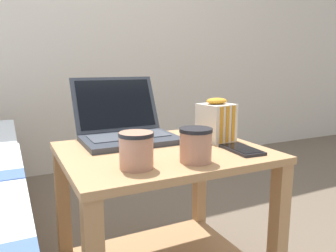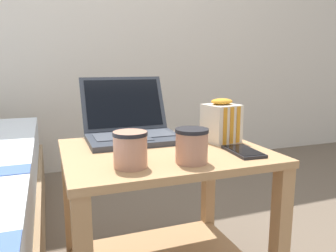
{
  "view_description": "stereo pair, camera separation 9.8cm",
  "coord_description": "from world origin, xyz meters",
  "px_view_note": "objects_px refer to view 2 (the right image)",
  "views": [
    {
      "loc": [
        -0.43,
        -0.91,
        0.81
      ],
      "look_at": [
        0.0,
        -0.04,
        0.63
      ],
      "focal_mm": 35.0,
      "sensor_mm": 36.0,
      "label": 1
    },
    {
      "loc": [
        -0.34,
        -0.95,
        0.81
      ],
      "look_at": [
        0.0,
        -0.04,
        0.63
      ],
      "focal_mm": 35.0,
      "sensor_mm": 36.0,
      "label": 2
    }
  ],
  "objects_px": {
    "mug_front_left": "(191,144)",
    "laptop": "(131,126)",
    "snack_bag": "(221,122)",
    "mug_front_right": "(131,147)",
    "cell_phone": "(243,151)"
  },
  "relations": [
    {
      "from": "mug_front_left",
      "to": "laptop",
      "type": "bearing_deg",
      "value": 103.1
    },
    {
      "from": "snack_bag",
      "to": "mug_front_left",
      "type": "bearing_deg",
      "value": -136.39
    },
    {
      "from": "mug_front_left",
      "to": "mug_front_right",
      "type": "xyz_separation_m",
      "value": [
        -0.16,
        0.02,
        0.0
      ]
    },
    {
      "from": "mug_front_left",
      "to": "snack_bag",
      "type": "bearing_deg",
      "value": 43.61
    },
    {
      "from": "laptop",
      "to": "mug_front_right",
      "type": "xyz_separation_m",
      "value": [
        -0.08,
        -0.33,
        0.01
      ]
    },
    {
      "from": "mug_front_right",
      "to": "cell_phone",
      "type": "height_order",
      "value": "mug_front_right"
    },
    {
      "from": "mug_front_left",
      "to": "cell_phone",
      "type": "relative_size",
      "value": 0.87
    },
    {
      "from": "laptop",
      "to": "cell_phone",
      "type": "bearing_deg",
      "value": -49.43
    },
    {
      "from": "laptop",
      "to": "mug_front_left",
      "type": "height_order",
      "value": "laptop"
    },
    {
      "from": "laptop",
      "to": "mug_front_left",
      "type": "xyz_separation_m",
      "value": [
        0.08,
        -0.35,
        0.01
      ]
    },
    {
      "from": "mug_front_left",
      "to": "cell_phone",
      "type": "xyz_separation_m",
      "value": [
        0.19,
        0.03,
        -0.05
      ]
    },
    {
      "from": "mug_front_left",
      "to": "cell_phone",
      "type": "distance_m",
      "value": 0.2
    },
    {
      "from": "laptop",
      "to": "mug_front_left",
      "type": "distance_m",
      "value": 0.36
    },
    {
      "from": "mug_front_right",
      "to": "snack_bag",
      "type": "distance_m",
      "value": 0.4
    },
    {
      "from": "laptop",
      "to": "snack_bag",
      "type": "xyz_separation_m",
      "value": [
        0.28,
        -0.16,
        0.03
      ]
    }
  ]
}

